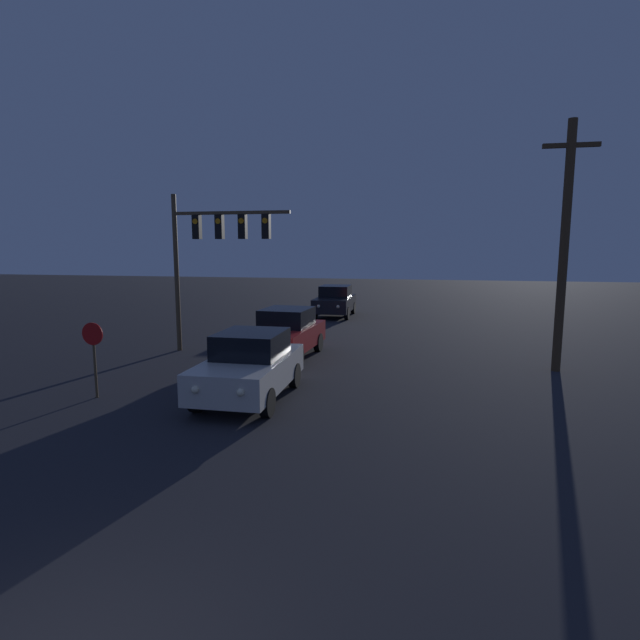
{
  "coord_description": "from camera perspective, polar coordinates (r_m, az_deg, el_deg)",
  "views": [
    {
      "loc": [
        3.1,
        -3.24,
        4.03
      ],
      "look_at": [
        0.0,
        11.78,
        1.78
      ],
      "focal_mm": 28.0,
      "sensor_mm": 36.0,
      "label": 1
    }
  ],
  "objects": [
    {
      "name": "traffic_signal_mast",
      "position": [
        19.39,
        -12.34,
        8.67
      ],
      "size": [
        4.63,
        0.3,
        6.0
      ],
      "color": "brown",
      "rests_on": "ground_plane"
    },
    {
      "name": "stop_sign",
      "position": [
        14.58,
        -24.46,
        -2.78
      ],
      "size": [
        0.61,
        0.07,
        2.05
      ],
      "color": "brown",
      "rests_on": "ground_plane"
    },
    {
      "name": "car_near",
      "position": [
        13.48,
        -8.04,
        -5.19
      ],
      "size": [
        2.04,
        4.31,
        1.78
      ],
      "rotation": [
        0.0,
        0.0,
        3.15
      ],
      "color": "beige",
      "rests_on": "ground_plane"
    },
    {
      "name": "car_far",
      "position": [
        29.25,
        1.72,
        2.19
      ],
      "size": [
        2.04,
        4.31,
        1.78
      ],
      "rotation": [
        0.0,
        0.0,
        3.14
      ],
      "color": "black",
      "rests_on": "ground_plane"
    },
    {
      "name": "car_mid",
      "position": [
        18.4,
        -3.95,
        -1.49
      ],
      "size": [
        2.23,
        4.39,
        1.78
      ],
      "rotation": [
        0.0,
        0.0,
        3.08
      ],
      "color": "#B21E1E",
      "rests_on": "ground_plane"
    },
    {
      "name": "utility_pole",
      "position": [
        17.74,
        26.14,
        7.8
      ],
      "size": [
        1.66,
        0.28,
        7.92
      ],
      "color": "#4C3823",
      "rests_on": "ground_plane"
    }
  ]
}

